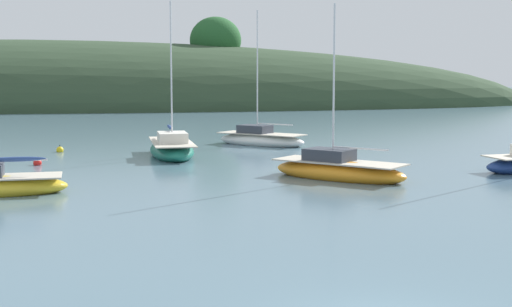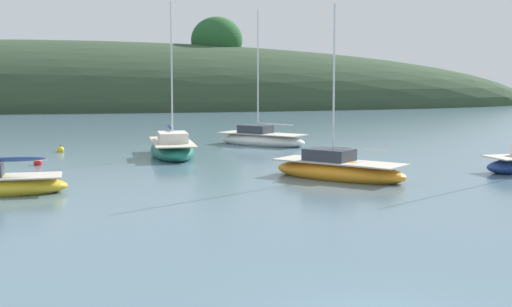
% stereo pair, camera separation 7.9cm
% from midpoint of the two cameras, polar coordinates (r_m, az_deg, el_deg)
% --- Properties ---
extents(far_shoreline_hill, '(150.00, 36.00, 21.76)m').
position_cam_midpoint_polar(far_shoreline_hill, '(107.20, -18.57, 3.50)').
color(far_shoreline_hill, '#2D422B').
rests_on(far_shoreline_hill, ground).
extents(sailboat_yellow_far, '(6.38, 5.91, 9.19)m').
position_cam_midpoint_polar(sailboat_yellow_far, '(49.37, 0.32, 1.13)').
color(sailboat_yellow_far, white).
rests_on(sailboat_yellow_far, ground).
extents(sailboat_navy_dinghy, '(6.44, 6.20, 8.24)m').
position_cam_midpoint_polar(sailboat_navy_dinghy, '(34.24, 6.31, -1.27)').
color(sailboat_navy_dinghy, orange).
rests_on(sailboat_navy_dinghy, ground).
extents(sailboat_white_near, '(2.97, 7.41, 9.14)m').
position_cam_midpoint_polar(sailboat_white_near, '(43.09, -6.60, 0.36)').
color(sailboat_white_near, '#196B56').
rests_on(sailboat_white_near, ground).
extents(mooring_buoy_channel, '(0.44, 0.44, 0.54)m').
position_cam_midpoint_polar(mooring_buoy_channel, '(40.54, -16.63, -0.70)').
color(mooring_buoy_channel, red).
rests_on(mooring_buoy_channel, ground).
extents(mooring_buoy_inner, '(0.44, 0.44, 0.54)m').
position_cam_midpoint_polar(mooring_buoy_inner, '(46.66, -15.00, 0.26)').
color(mooring_buoy_inner, yellow).
rests_on(mooring_buoy_inner, ground).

